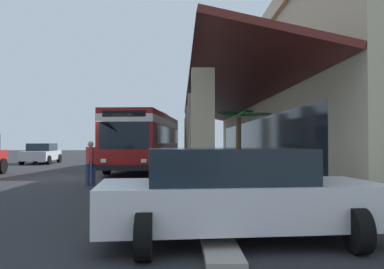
% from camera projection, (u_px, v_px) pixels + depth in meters
% --- Properties ---
extents(ground, '(120.00, 120.00, 0.00)m').
position_uv_depth(ground, '(253.00, 177.00, 18.04)').
color(ground, '#262628').
extents(curb_strip, '(30.25, 0.50, 0.12)m').
position_uv_depth(curb_strip, '(192.00, 172.00, 19.86)').
color(curb_strip, '#9E998E').
rests_on(curb_strip, ground).
extents(plaza_building, '(25.50, 16.94, 6.71)m').
position_uv_depth(plaza_building, '(382.00, 107.00, 20.19)').
color(plaza_building, '#C6B793').
rests_on(plaza_building, ground).
extents(transit_bus, '(11.39, 3.58, 3.34)m').
position_uv_depth(transit_bus, '(146.00, 137.00, 23.06)').
color(transit_bus, maroon).
rests_on(transit_bus, ground).
extents(parked_sedan_white, '(2.69, 4.54, 1.47)m').
position_uv_depth(parked_sedan_white, '(236.00, 194.00, 6.34)').
color(parked_sedan_white, silver).
rests_on(parked_sedan_white, ground).
extents(parked_sedan_silver, '(4.50, 2.19, 1.47)m').
position_uv_depth(parked_sedan_silver, '(42.00, 153.00, 29.10)').
color(parked_sedan_silver, '#B2B5BA').
rests_on(parked_sedan_silver, ground).
extents(pedestrian, '(0.63, 0.42, 1.60)m').
position_uv_depth(pedestrian, '(91.00, 161.00, 14.48)').
color(pedestrian, navy).
rests_on(pedestrian, ground).
extents(potted_palm, '(1.84, 1.65, 2.59)m').
position_uv_depth(potted_palm, '(239.00, 173.00, 11.86)').
color(potted_palm, brown).
rests_on(potted_palm, ground).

